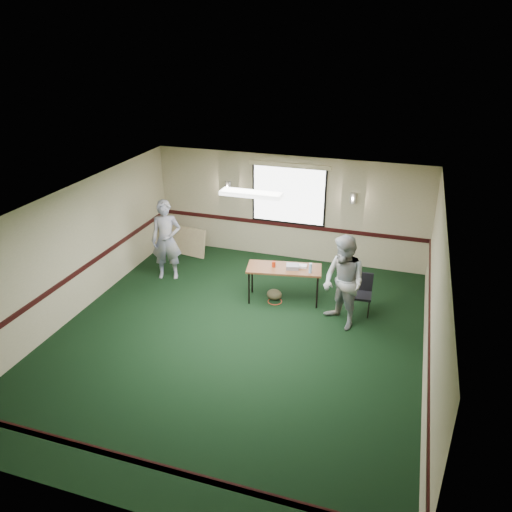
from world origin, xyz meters
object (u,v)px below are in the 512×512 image
(conference_chair, at_px, (362,290))
(person_right, at_px, (344,283))
(folding_table, at_px, (284,270))
(projector, at_px, (293,267))
(person_left, at_px, (166,240))

(conference_chair, relative_size, person_right, 0.45)
(folding_table, bearing_deg, conference_chair, -8.45)
(projector, bearing_deg, folding_table, 170.11)
(conference_chair, bearing_deg, person_right, -118.44)
(folding_table, relative_size, person_right, 0.88)
(folding_table, xyz_separation_m, person_left, (-2.94, 0.25, 0.23))
(projector, xyz_separation_m, conference_chair, (1.50, 0.05, -0.34))
(conference_chair, distance_m, person_right, 0.88)
(projector, bearing_deg, person_right, -40.85)
(person_left, bearing_deg, folding_table, -22.47)
(person_left, bearing_deg, person_right, -29.03)
(projector, relative_size, person_right, 0.14)
(conference_chair, height_order, person_left, person_left)
(folding_table, bearing_deg, projector, -7.35)
(projector, height_order, person_left, person_left)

